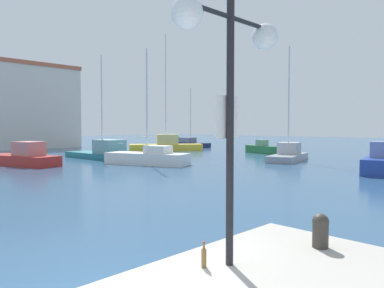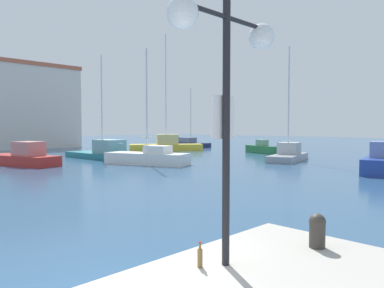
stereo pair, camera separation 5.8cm
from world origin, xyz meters
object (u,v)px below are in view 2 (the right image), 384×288
(sailboat_yellow_center_channel, at_px, (166,145))
(sailboat_navy_distant_east, at_px, (190,143))
(motorboat_red_behind_lamppost, at_px, (23,157))
(sailboat_teal_outer_mooring, at_px, (105,152))
(bottle, at_px, (200,257))
(motorboat_green_far_right, at_px, (262,149))
(mooring_bollard, at_px, (317,229))
(motorboat_blue_mid_harbor, at_px, (381,162))
(sailboat_white_near_pier, at_px, (148,157))
(sailboat_grey_distant_north, at_px, (288,154))
(lamppost, at_px, (226,47))

(sailboat_yellow_center_channel, height_order, sailboat_navy_distant_east, sailboat_yellow_center_channel)
(motorboat_red_behind_lamppost, xyz_separation_m, sailboat_teal_outer_mooring, (7.12, 0.50, 0.00))
(bottle, bearing_deg, sailboat_teal_outer_mooring, 60.87)
(motorboat_red_behind_lamppost, distance_m, motorboat_green_far_right, 23.15)
(mooring_bollard, relative_size, sailboat_yellow_center_channel, 0.04)
(sailboat_yellow_center_channel, distance_m, motorboat_blue_mid_harbor, 25.26)
(mooring_bollard, relative_size, motorboat_red_behind_lamppost, 0.08)
(bottle, relative_size, motorboat_red_behind_lamppost, 0.05)
(motorboat_red_behind_lamppost, xyz_separation_m, sailboat_white_near_pier, (6.80, -6.04, -0.03))
(bottle, distance_m, sailboat_grey_distant_north, 26.83)
(mooring_bollard, bearing_deg, bottle, 158.75)
(bottle, distance_m, sailboat_navy_distant_east, 46.56)
(bottle, xyz_separation_m, motorboat_red_behind_lamppost, (6.73, 24.37, -0.54))
(sailboat_white_near_pier, distance_m, sailboat_navy_distant_east, 24.20)
(lamppost, xyz_separation_m, motorboat_green_far_right, (28.95, 19.15, -3.32))
(sailboat_teal_outer_mooring, bearing_deg, bottle, -119.13)
(lamppost, distance_m, motorboat_red_behind_lamppost, 25.57)
(mooring_bollard, xyz_separation_m, sailboat_navy_distant_east, (30.78, 33.96, -0.72))
(motorboat_red_behind_lamppost, bearing_deg, sailboat_yellow_center_channel, 15.49)
(mooring_bollard, height_order, sailboat_white_near_pier, sailboat_white_near_pier)
(sailboat_teal_outer_mooring, bearing_deg, sailboat_yellow_center_channel, 22.30)
(bottle, xyz_separation_m, sailboat_grey_distant_north, (23.69, 12.59, -0.56))
(sailboat_grey_distant_north, bearing_deg, sailboat_navy_distant_east, 66.71)
(motorboat_green_far_right, bearing_deg, sailboat_white_near_pier, -177.62)
(sailboat_navy_distant_east, bearing_deg, sailboat_yellow_center_channel, -153.33)
(bottle, height_order, sailboat_teal_outer_mooring, sailboat_teal_outer_mooring)
(lamppost, distance_m, motorboat_green_far_right, 34.87)
(lamppost, xyz_separation_m, sailboat_yellow_center_channel, (24.62, 29.58, -3.12))
(sailboat_yellow_center_channel, height_order, motorboat_green_far_right, sailboat_yellow_center_channel)
(bottle, xyz_separation_m, motorboat_blue_mid_harbor, (20.80, 4.49, -0.49))
(mooring_bollard, height_order, motorboat_blue_mid_harbor, motorboat_blue_mid_harbor)
(motorboat_blue_mid_harbor, relative_size, sailboat_grey_distant_north, 0.67)
(bottle, xyz_separation_m, sailboat_yellow_center_channel, (24.93, 29.41, -0.42))
(mooring_bollard, bearing_deg, sailboat_grey_distant_north, 31.28)
(sailboat_grey_distant_north, bearing_deg, sailboat_yellow_center_channel, 85.77)
(sailboat_grey_distant_north, height_order, sailboat_navy_distant_east, sailboat_grey_distant_north)
(bottle, relative_size, motorboat_blue_mid_harbor, 0.05)
(sailboat_navy_distant_east, bearing_deg, mooring_bollard, -132.18)
(mooring_bollard, relative_size, sailboat_white_near_pier, 0.06)
(motorboat_red_behind_lamppost, bearing_deg, bottle, -105.45)
(bottle, height_order, motorboat_blue_mid_harbor, motorboat_blue_mid_harbor)
(motorboat_red_behind_lamppost, bearing_deg, sailboat_grey_distant_north, -34.79)
(lamppost, bearing_deg, mooring_bollard, -19.49)
(sailboat_yellow_center_channel, relative_size, sailboat_teal_outer_mooring, 1.50)
(lamppost, distance_m, sailboat_teal_outer_mooring, 28.66)
(bottle, relative_size, sailboat_white_near_pier, 0.04)
(motorboat_red_behind_lamppost, xyz_separation_m, motorboat_green_far_right, (22.52, -5.39, -0.08))
(sailboat_white_near_pier, xyz_separation_m, sailboat_navy_distant_east, (19.05, 14.93, -0.01))
(lamppost, relative_size, motorboat_blue_mid_harbor, 0.71)
(sailboat_white_near_pier, relative_size, sailboat_teal_outer_mooring, 0.95)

